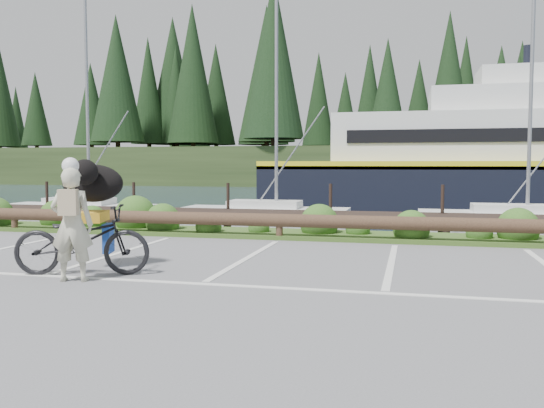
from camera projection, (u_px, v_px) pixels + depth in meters
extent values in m
plane|color=#5E5E61|center=(211.00, 279.00, 8.70)|extent=(72.00, 72.00, 0.00)
plane|color=#1A293E|center=(380.00, 194.00, 55.31)|extent=(160.00, 160.00, 0.00)
cube|color=#3D5B21|center=(286.00, 234.00, 13.84)|extent=(34.00, 1.60, 0.10)
imported|color=black|center=(82.00, 240.00, 8.98)|extent=(2.21, 1.28, 1.10)
imported|color=beige|center=(72.00, 224.00, 8.47)|extent=(0.70, 0.56, 1.69)
ellipsoid|color=black|center=(92.00, 183.00, 9.59)|extent=(0.81, 1.20, 0.63)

